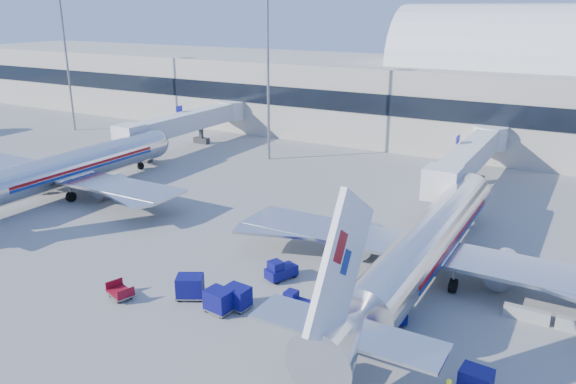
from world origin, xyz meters
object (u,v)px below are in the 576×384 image
Objects in this scene: airliner_main at (425,245)px; cart_open_red at (121,293)px; jetbridge_mid at (191,121)px; barrier_near at (527,314)px; cart_train_c at (190,286)px; cart_train_b at (219,300)px; mast_west at (268,52)px; tug_lead at (296,302)px; tug_right at (393,308)px; tug_left at (280,270)px; mast_far_west at (65,43)px; cart_train_a at (237,297)px; airliner_mid at (60,171)px; jetbridge_near at (472,155)px; cart_solo_far at (476,382)px; cart_solo_near at (324,367)px.

airliner_main is 23.37m from cart_open_red.
jetbridge_mid is (-44.40, 26.30, 1.00)m from airliner_main.
cart_train_c is (-22.00, -9.02, 0.50)m from barrier_near.
cart_train_b is at bearing -48.94° from jetbridge_mid.
cart_train_b is at bearing -39.73° from cart_train_c.
jetbridge_mid is 18.06m from mast_west.
cart_train_b is 3.08m from cart_train_c.
tug_lead is (-14.40, -6.70, 0.18)m from barrier_near.
tug_right is 1.01× the size of tug_left.
barrier_near is 1.19× the size of cart_train_c.
cart_open_red is at bearing -37.52° from mast_far_west.
cart_train_b is 0.89× the size of cart_open_red.
cart_train_a reaches higher than barrier_near.
airliner_mid reaches higher than jetbridge_mid.
airliner_main reaches higher than jetbridge_near.
barrier_near is at bearing -28.80° from jetbridge_mid.
cart_train_a is at bearing -161.75° from tug_left.
jetbridge_near is at bearing 86.69° from cart_open_red.
airliner_mid reaches higher than cart_train_a.
mast_west is 7.53× the size of barrier_near.
jetbridge_mid is 1.22× the size of mast_west.
cart_open_red is (-18.49, -14.07, -2.54)m from airliner_main.
mast_far_west reaches higher than tug_left.
cart_train_b is at bearing -63.14° from mast_west.
airliner_main reaches higher than barrier_near.
tug_right is 19.83m from cart_open_red.
cart_open_red is (25.92, -40.37, -3.55)m from jetbridge_mid.
jetbridge_near is 14.45× the size of cart_solo_far.
mast_far_west reaches higher than barrier_near.
airliner_main is 18.76× the size of cart_train_a.
jetbridge_mid is at bearing 1.81° from mast_far_west.
tug_left is (-3.40, 3.61, 0.11)m from tug_lead.
airliner_mid is at bearing -146.41° from jetbridge_near.
tug_lead is 0.77× the size of tug_right.
tug_left is 17.77m from cart_solo_far.
tug_lead is 1.04× the size of cart_train_b.
tug_right is (-8.04, -4.29, 0.31)m from barrier_near.
mast_far_west reaches higher than airliner_mid.
jetbridge_mid is 14.86× the size of cart_solo_near.
tug_left is at bearing -103.06° from jetbridge_near.
jetbridge_mid is 47.17m from tug_left.
tug_right is at bearing -36.73° from jetbridge_mid.
airliner_mid is at bearing 158.14° from cart_solo_near.
tug_right is at bearing -10.62° from cart_train_c.
cart_train_c is at bearing -51.21° from jetbridge_mid.
cart_train_b reaches higher than barrier_near.
jetbridge_near is at bearing 85.65° from tug_lead.
barrier_near is 1.51× the size of cart_train_a.
mast_west reaches higher than airliner_main.
cart_open_red is at bearing -156.41° from barrier_near.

